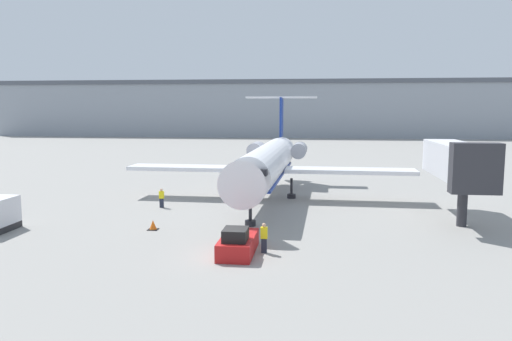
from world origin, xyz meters
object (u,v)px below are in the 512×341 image
at_px(pushback_tug, 238,243).
at_px(traffic_cone_left, 153,225).
at_px(worker_by_wing, 162,198).
at_px(jet_bridge, 457,162).
at_px(worker_near_tug, 264,237).
at_px(airplane_main, 268,162).

distance_m(pushback_tug, traffic_cone_left, 8.39).
xyz_separation_m(worker_by_wing, jet_bridge, (23.53, -1.95, 3.59)).
relative_size(worker_near_tug, traffic_cone_left, 2.54).
relative_size(airplane_main, pushback_tug, 6.24).
bearing_deg(traffic_cone_left, worker_near_tug, -29.05).
distance_m(pushback_tug, worker_by_wing, 15.20).
height_order(traffic_cone_left, jet_bridge, jet_bridge).
bearing_deg(jet_bridge, pushback_tug, -144.69).
xyz_separation_m(worker_near_tug, traffic_cone_left, (-8.30, 4.61, -0.62)).
distance_m(pushback_tug, jet_bridge, 18.72).
relative_size(airplane_main, jet_bridge, 2.57).
bearing_deg(traffic_cone_left, pushback_tug, -35.90).
xyz_separation_m(airplane_main, traffic_cone_left, (-6.89, -12.63, -3.19)).
bearing_deg(worker_near_tug, airplane_main, 94.67).
bearing_deg(airplane_main, traffic_cone_left, -118.61).
relative_size(airplane_main, worker_by_wing, 16.89).
bearing_deg(traffic_cone_left, jet_bridge, 14.63).
height_order(worker_near_tug, worker_by_wing, worker_near_tug).
relative_size(worker_near_tug, jet_bridge, 0.17).
bearing_deg(worker_near_tug, jet_bridge, 37.40).
distance_m(airplane_main, pushback_tug, 17.78).
bearing_deg(airplane_main, jet_bridge, -25.07).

